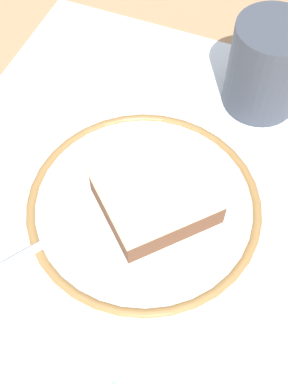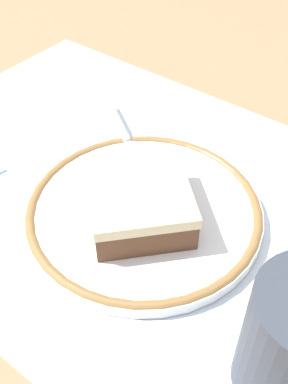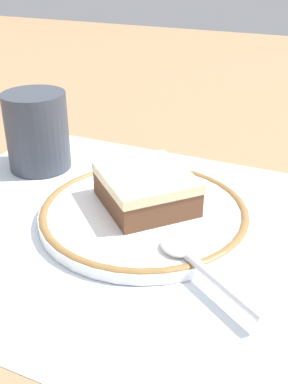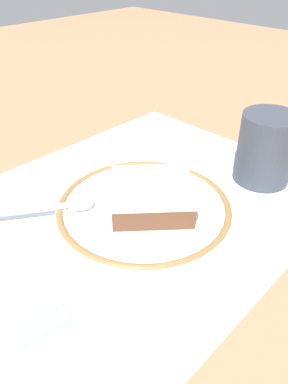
% 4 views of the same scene
% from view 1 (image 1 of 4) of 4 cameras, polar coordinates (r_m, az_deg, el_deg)
% --- Properties ---
extents(ground_plane, '(2.40, 2.40, 0.00)m').
position_cam_1_polar(ground_plane, '(0.46, -3.82, -4.39)').
color(ground_plane, '#9E7551').
extents(placemat, '(0.55, 0.38, 0.00)m').
position_cam_1_polar(placemat, '(0.46, -3.83, -4.35)').
color(placemat, silver).
rests_on(placemat, ground_plane).
extents(plate, '(0.22, 0.22, 0.01)m').
position_cam_1_polar(plate, '(0.47, 0.00, -1.59)').
color(plate, white).
rests_on(plate, placemat).
extents(cake_slice, '(0.13, 0.13, 0.04)m').
position_cam_1_polar(cake_slice, '(0.45, 1.35, -0.28)').
color(cake_slice, brown).
rests_on(cake_slice, plate).
extents(spoon, '(0.11, 0.08, 0.01)m').
position_cam_1_polar(spoon, '(0.45, -12.03, -6.19)').
color(spoon, silver).
rests_on(spoon, plate).
extents(cup, '(0.08, 0.08, 0.10)m').
position_cam_1_polar(cup, '(0.54, 13.42, 12.99)').
color(cup, '#383D47').
rests_on(cup, placemat).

